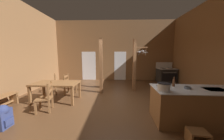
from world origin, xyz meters
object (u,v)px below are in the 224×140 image
Objects in this scene: mixing_bowl_on_counter at (188,88)px; ladderback_chair_near_window at (46,97)px; step_stool at (197,136)px; backpack at (3,116)px; dining_table at (56,85)px; ladderback_chair_at_table_end at (69,85)px; bottle_tall_on_counter at (174,83)px; stockpot_on_counter at (164,87)px; kitchen_island at (194,106)px; ladderback_chair_by_post at (59,84)px; stove_range at (166,75)px.

ladderback_chair_near_window is at bearing 173.43° from mixing_bowl_on_counter.
backpack is at bearing 175.09° from step_stool.
step_stool is 4.43m from backpack.
ladderback_chair_at_table_end is (0.19, 0.78, -0.20)m from dining_table.
bottle_tall_on_counter reaches higher than mixing_bowl_on_counter.
step_stool is 0.66× the size of backpack.
stockpot_on_counter is 0.61m from bottle_tall_on_counter.
kitchen_island reaches higher than dining_table.
ladderback_chair_near_window is 1.00× the size of ladderback_chair_at_table_end.
backpack is at bearing -120.39° from ladderback_chair_near_window.
ladderback_chair_near_window is (-4.35, 0.47, -0.01)m from kitchen_island.
stockpot_on_counter is at bearing -164.59° from mixing_bowl_on_counter.
bottle_tall_on_counter is (3.78, -1.86, 0.58)m from ladderback_chair_at_table_end.
mixing_bowl_on_counter reaches higher than step_stool.
ladderback_chair_near_window is at bearing 173.87° from kitchen_island.
step_stool is at bearing -4.91° from backpack.
bottle_tall_on_counter is (-0.02, 1.01, 0.86)m from step_stool.
ladderback_chair_at_table_end reaches higher than dining_table.
ladderback_chair_at_table_end is 5.79× the size of mixing_bowl_on_counter.
ladderback_chair_by_post is 0.57m from ladderback_chair_at_table_end.
stove_range reaches higher than backpack.
kitchen_island is 4.89m from backpack.
step_stool is 4.77m from ladderback_chair_at_table_end.
stove_range reaches higher than ladderback_chair_at_table_end.
backpack is at bearing -174.89° from mixing_bowl_on_counter.
ladderback_chair_at_table_end is 4.25m from bottle_tall_on_counter.
bottle_tall_on_counter is (3.97, -1.08, 0.38)m from dining_table.
kitchen_island is 5.29m from ladderback_chair_by_post.
ladderback_chair_at_table_end reaches higher than step_stool.
stove_range reaches higher than ladderback_chair_by_post.
kitchen_island is at bearing -25.95° from ladderback_chair_at_table_end.
backpack is at bearing -103.97° from ladderback_chair_at_table_end.
backpack is at bearing -176.77° from stockpot_on_counter.
ladderback_chair_near_window is at bearing 59.61° from backpack.
stockpot_on_counter is (3.33, -2.27, 0.57)m from ladderback_chair_at_table_end.
kitchen_island is 7.91× the size of bottle_tall_on_counter.
step_stool is 1.04× the size of stockpot_on_counter.
stove_range is at bearing 72.24° from step_stool.
ladderback_chair_at_table_end is at bearing 76.44° from dining_table.
mixing_bowl_on_counter is (4.12, -0.48, 0.50)m from ladderback_chair_near_window.
stockpot_on_counter is at bearing 3.23° from backpack.
bottle_tall_on_counter is at bearing -15.23° from dining_table.
backpack is 4.71m from mixing_bowl_on_counter.
stockpot_on_counter is at bearing 127.70° from step_stool.
ladderback_chair_by_post is 2.53× the size of stockpot_on_counter.
stockpot_on_counter reaches higher than ladderback_chair_near_window.
dining_table is 4.58× the size of stockpot_on_counter.
kitchen_island is at bearing 60.14° from step_stool.
step_stool is at bearing -52.30° from stockpot_on_counter.
kitchen_island is 2.31× the size of ladderback_chair_near_window.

